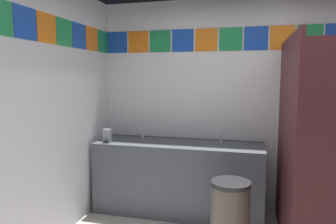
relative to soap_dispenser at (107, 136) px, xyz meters
name	(u,v)px	position (x,y,z in m)	size (l,w,h in m)	color
wall_back	(254,105)	(1.68, 0.53, 0.36)	(3.77, 0.09, 2.56)	silver
wall_side	(13,118)	(-0.24, -1.22, 0.36)	(0.09, 3.40, 2.56)	silver
vanity_counter	(178,177)	(0.83, 0.18, -0.49)	(1.97, 0.61, 0.85)	#4C515B
faucet_left	(142,135)	(0.34, 0.27, -0.03)	(0.04, 0.10, 0.14)	silver
faucet_right	(221,139)	(1.32, 0.27, -0.03)	(0.04, 0.10, 0.14)	silver
soap_dispenser	(107,136)	(0.00, 0.00, 0.00)	(0.09, 0.09, 0.16)	gray
stall_divider	(311,149)	(2.15, -0.46, 0.07)	(0.92, 1.38, 1.99)	#471E23
toilet	(335,204)	(2.52, 0.11, -0.62)	(0.39, 0.49, 0.74)	white
trash_bin	(230,217)	(1.48, -0.54, -0.59)	(0.36, 0.36, 0.68)	brown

